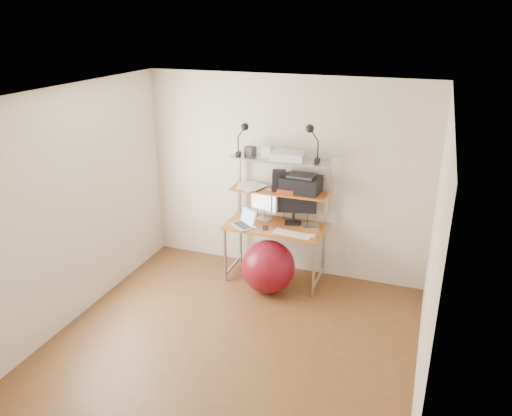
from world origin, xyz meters
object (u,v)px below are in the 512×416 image
at_px(monitor_silver, 264,202).
at_px(laptop, 245,222).
at_px(monitor_black, 294,202).
at_px(printer, 301,184).
at_px(exercise_ball, 268,267).

xyz_separation_m(monitor_silver, laptop, (-0.15, -0.27, -0.19)).
bearing_deg(monitor_silver, monitor_black, 20.78).
relative_size(monitor_black, laptop, 1.44).
xyz_separation_m(printer, exercise_ball, (-0.25, -0.46, -0.93)).
xyz_separation_m(laptop, printer, (0.60, 0.30, 0.47)).
bearing_deg(exercise_ball, printer, 61.61).
xyz_separation_m(monitor_silver, printer, (0.46, 0.03, 0.28)).
bearing_deg(printer, monitor_silver, -173.43).
bearing_deg(monitor_silver, laptop, -100.23).
distance_m(monitor_silver, exercise_ball, 0.81).
xyz_separation_m(monitor_black, exercise_ball, (-0.17, -0.45, -0.69)).
bearing_deg(monitor_silver, printer, 22.74).
distance_m(monitor_black, exercise_ball, 0.84).
bearing_deg(laptop, monitor_silver, 98.86).
relative_size(monitor_black, exercise_ball, 0.85).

